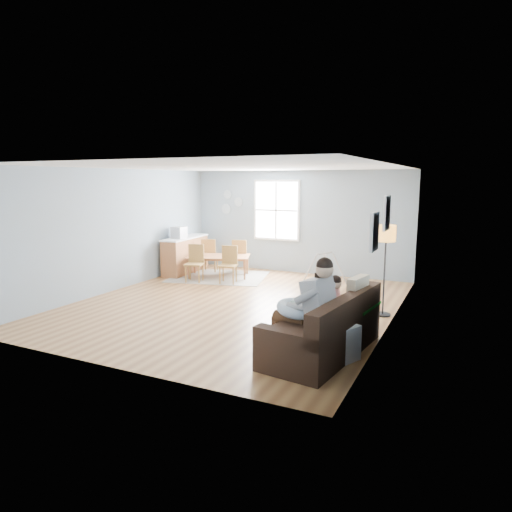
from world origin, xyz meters
The scene contains 22 objects.
room centered at (0.00, 0.00, 2.42)m, with size 8.40×9.40×3.90m.
window centered at (-0.60, 3.46, 1.65)m, with size 1.32×0.08×1.62m.
pictures centered at (2.97, -1.05, 1.85)m, with size 0.05×1.34×0.74m.
wall_plates centered at (-2.00, 3.47, 1.83)m, with size 0.67×0.02×0.66m.
sofa centered at (2.41, -1.80, 0.31)m, with size 1.23×2.30×0.89m.
green_throw centered at (2.43, -1.06, 0.56)m, with size 1.00×0.81×0.04m, color #166117.
beige_pillow centered at (2.72, -1.26, 0.79)m, with size 0.14×0.50×0.50m, color beige.
father centered at (2.23, -2.09, 0.77)m, with size 1.09×0.61×1.45m.
nursing_pillow centered at (2.07, -2.07, 0.69)m, with size 0.59×0.59×0.16m, color #ACC2D7.
infant centered at (2.07, -2.03, 0.78)m, with size 0.16×0.41×0.15m.
toddler centered at (2.36, -1.58, 0.75)m, with size 0.56×0.27×0.88m.
floor_lamp centered at (2.80, 0.46, 1.38)m, with size 0.33×0.33×1.66m.
storage_cube centered at (2.63, -1.90, 0.25)m, with size 0.57×0.54×0.49m.
rug centered at (-1.60, 2.06, 0.01)m, with size 2.35×1.79×0.01m, color gray.
dining_table centered at (-1.60, 2.06, 0.27)m, with size 1.55×0.87×0.55m, color brown.
chair_sw centered at (-1.87, 1.40, 0.51)m, with size 0.50×0.50×0.90m.
chair_se centered at (-1.05, 1.60, 0.50)m, with size 0.50×0.50×0.89m.
chair_nw centered at (-2.15, 2.52, 0.51)m, with size 0.52×0.52×0.90m.
chair_ne centered at (-1.33, 2.73, 0.51)m, with size 0.51×0.51×0.90m.
counter centered at (-2.70, 2.20, 0.49)m, with size 0.62×1.74×0.96m.
monitor centered at (-2.66, 1.87, 1.11)m, with size 0.34×0.32×0.30m.
baby_swing centered at (1.18, 2.14, 0.36)m, with size 1.04×1.05×0.81m.
Camera 1 is at (4.18, -7.83, 2.45)m, focal length 32.00 mm.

